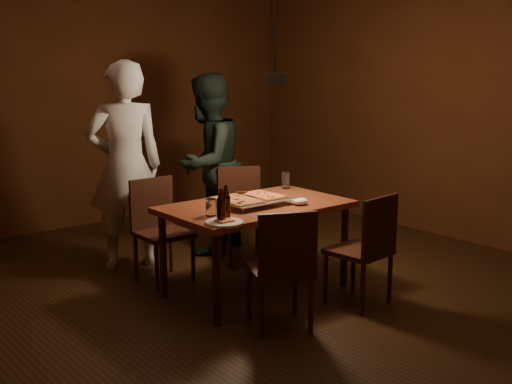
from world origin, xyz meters
TOP-DOWN VIEW (x-y plane):
  - room_shell at (0.00, 0.00)m, footprint 6.00×6.00m
  - dining_table at (-0.21, -0.02)m, footprint 1.50×0.90m
  - chair_far_left at (-0.68, 0.76)m, footprint 0.42×0.42m
  - chair_far_right at (0.25, 0.77)m, footprint 0.55×0.55m
  - chair_near_left at (-0.58, -0.77)m, footprint 0.56×0.56m
  - chair_near_right at (0.25, -0.83)m, footprint 0.46×0.46m
  - pizza_tray at (-0.24, -0.01)m, footprint 0.57×0.47m
  - pizza_meat at (-0.39, 0.00)m, footprint 0.28×0.43m
  - pizza_cheese at (-0.12, 0.00)m, footprint 0.24×0.37m
  - spatula at (-0.24, 0.01)m, footprint 0.11×0.25m
  - beer_bottle_a at (-0.80, -0.34)m, footprint 0.07×0.07m
  - beer_bottle_b at (-0.72, -0.30)m, footprint 0.07×0.07m
  - water_glass_left at (-0.73, -0.12)m, footprint 0.08×0.08m
  - water_glass_right at (0.41, 0.31)m, footprint 0.07×0.07m
  - plate_slice at (-0.79, -0.38)m, footprint 0.27×0.27m
  - napkin at (0.05, -0.27)m, footprint 0.13×0.10m
  - diner_white at (-0.72, 1.25)m, footprint 0.80×0.64m
  - diner_dark at (0.16, 1.20)m, footprint 1.07×0.98m
  - pendant_lamp at (0.00, 0.00)m, footprint 0.18×0.18m

SIDE VIEW (x-z plane):
  - chair_far_left at x=-0.68m, z-range 0.29..0.78m
  - chair_far_right at x=0.25m, z-range 0.29..0.78m
  - chair_near_left at x=-0.58m, z-range 0.29..0.78m
  - chair_near_right at x=0.25m, z-range 0.29..0.78m
  - dining_table at x=-0.21m, z-range 0.30..1.05m
  - plate_slice at x=-0.79m, z-range 0.75..0.77m
  - pizza_tray at x=-0.24m, z-range 0.75..0.80m
  - napkin at x=0.05m, z-range 0.75..0.81m
  - pizza_meat at x=-0.39m, z-range 0.80..0.82m
  - pizza_cheese at x=-0.12m, z-range 0.80..0.82m
  - spatula at x=-0.24m, z-range 0.79..0.83m
  - water_glass_left at x=-0.73m, z-range 0.75..0.88m
  - water_glass_right at x=0.41m, z-range 0.75..0.90m
  - beer_bottle_a at x=-0.80m, z-range 0.75..1.00m
  - beer_bottle_b at x=-0.72m, z-range 0.75..1.01m
  - diner_dark at x=0.16m, z-range 0.00..1.78m
  - diner_white at x=-0.72m, z-range 0.00..1.91m
  - room_shell at x=0.00m, z-range -1.60..4.40m
  - pendant_lamp at x=0.00m, z-range 1.21..2.31m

